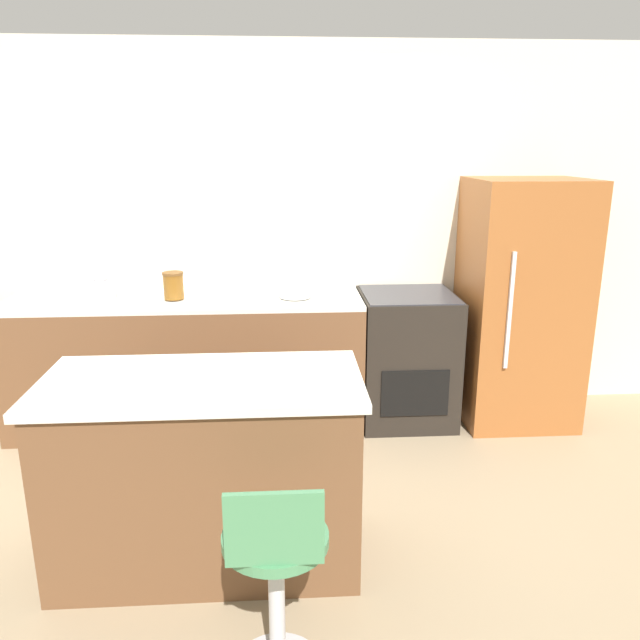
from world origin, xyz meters
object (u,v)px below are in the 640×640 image
at_px(refrigerator, 520,303).
at_px(mixing_bowl, 295,291).
at_px(kettle, 101,287).
at_px(oven_range, 406,357).
at_px(stool_chair, 276,580).

bearing_deg(refrigerator, mixing_bowl, -179.78).
bearing_deg(kettle, oven_range, 0.85).
xyz_separation_m(stool_chair, kettle, (-1.15, 2.21, 0.58)).
xyz_separation_m(refrigerator, mixing_bowl, (-1.57, -0.01, 0.11)).
relative_size(kettle, mixing_bowl, 0.96).
bearing_deg(kettle, stool_chair, -62.60).
xyz_separation_m(oven_range, refrigerator, (0.78, -0.02, 0.39)).
distance_m(refrigerator, kettle, 2.85).
distance_m(oven_range, stool_chair, 2.42).
bearing_deg(mixing_bowl, stool_chair, -93.43).
xyz_separation_m(oven_range, stool_chair, (-0.92, -2.25, -0.03)).
height_order(refrigerator, mixing_bowl, refrigerator).
relative_size(oven_range, refrigerator, 0.54).
bearing_deg(refrigerator, oven_range, 178.22).
distance_m(oven_range, mixing_bowl, 0.93).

